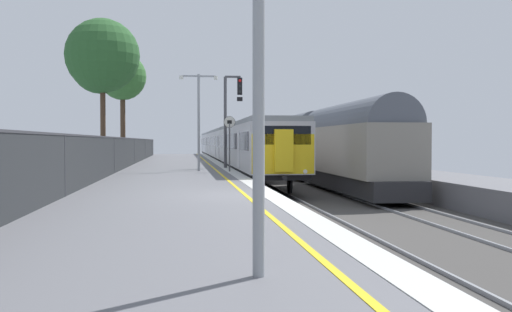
% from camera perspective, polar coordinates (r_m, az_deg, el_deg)
% --- Properties ---
extents(ground, '(17.40, 110.00, 1.21)m').
position_cam_1_polar(ground, '(17.34, 8.78, -5.72)').
color(ground, slate).
extents(commuter_train_at_platform, '(2.83, 62.98, 3.81)m').
position_cam_1_polar(commuter_train_at_platform, '(55.21, -2.98, 1.17)').
color(commuter_train_at_platform, '#B7B7BC').
rests_on(commuter_train_at_platform, ground).
extents(freight_train_adjacent_track, '(2.60, 54.19, 4.40)m').
position_cam_1_polar(freight_train_adjacent_track, '(48.32, 2.45, 1.28)').
color(freight_train_adjacent_track, '#232326').
rests_on(freight_train_adjacent_track, ground).
extents(signal_gantry, '(1.10, 0.24, 5.40)m').
position_cam_1_polar(signal_gantry, '(33.48, -2.65, 4.55)').
color(signal_gantry, '#47474C').
rests_on(signal_gantry, ground).
extents(speed_limit_sign, '(0.59, 0.08, 2.85)m').
position_cam_1_polar(speed_limit_sign, '(29.23, -2.67, 1.96)').
color(speed_limit_sign, '#59595B').
rests_on(speed_limit_sign, ground).
extents(platform_lamp_mid, '(2.00, 0.20, 5.08)m').
position_cam_1_polar(platform_lamp_mid, '(30.16, -5.75, 4.28)').
color(platform_lamp_mid, '#93999E').
rests_on(platform_lamp_mid, ground).
extents(platform_back_fence, '(0.07, 99.00, 1.78)m').
position_cam_1_polar(platform_back_fence, '(16.86, -18.64, -0.74)').
color(platform_back_fence, '#282B2D').
rests_on(platform_back_fence, ground).
extents(background_tree_left, '(3.68, 3.68, 8.48)m').
position_cam_1_polar(background_tree_left, '(46.24, -13.28, 7.57)').
color(background_tree_left, '#473323').
rests_on(background_tree_left, ground).
extents(background_tree_centre, '(4.48, 4.48, 9.01)m').
position_cam_1_polar(background_tree_centre, '(36.35, -15.19, 9.36)').
color(background_tree_centre, '#473323').
rests_on(background_tree_centre, ground).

